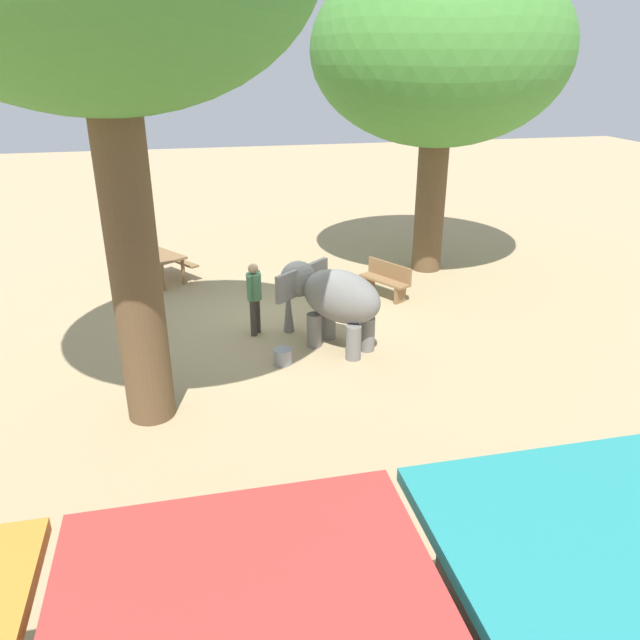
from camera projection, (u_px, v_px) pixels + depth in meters
ground_plane at (282, 325)px, 13.96m from camera, size 60.00×60.00×0.00m
elephant at (331, 297)px, 12.58m from camera, size 2.24×2.32×1.70m
person_handler at (254, 294)px, 13.15m from camera, size 0.32×0.44×1.62m
shade_tree_main at (441, 53)px, 15.40m from camera, size 6.65×6.09×8.12m
wooden_bench at (386, 279)px, 15.42m from camera, size 1.04×1.41×0.88m
picnic_table_near at (159, 261)px, 16.40m from camera, size 2.07×2.07×0.78m
feed_bucket at (283, 357)px, 12.14m from camera, size 0.36×0.36×0.32m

